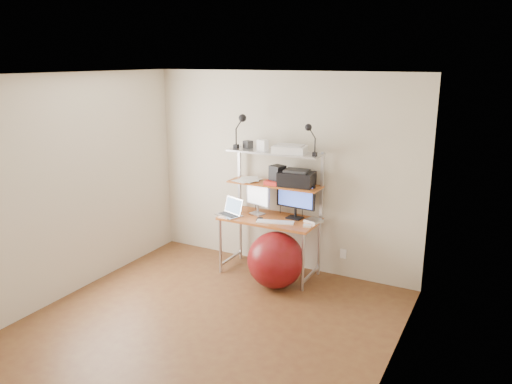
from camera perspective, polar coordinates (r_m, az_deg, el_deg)
room at (r=4.81m, az=-5.95°, el=-1.87°), size 3.60×3.60×3.60m
computer_desk at (r=6.15m, az=1.84°, el=-0.89°), size 1.20×0.60×1.57m
wall_outlet at (r=6.31m, az=9.94°, el=-6.97°), size 0.08×0.01×0.12m
monitor_silver at (r=6.25m, az=0.21°, el=-0.55°), size 0.37×0.17×0.42m
monitor_black at (r=6.09m, az=4.55°, el=-0.67°), size 0.52×0.16×0.51m
laptop at (r=6.25m, az=-2.86°, el=-2.25°), size 0.38×0.34×0.27m
keyboard at (r=5.98m, az=2.20°, el=-3.44°), size 0.47×0.25×0.01m
mouse at (r=5.85m, az=5.87°, el=-3.88°), size 0.10×0.08×0.03m
mac_mini at (r=6.04m, az=6.63°, el=-3.26°), size 0.22×0.22×0.03m
phone at (r=6.10m, az=0.40°, el=-3.09°), size 0.09×0.13×0.01m
printer at (r=6.03m, az=4.66°, el=1.58°), size 0.44×0.32×0.20m
nas_cube at (r=6.10m, az=2.46°, el=1.98°), size 0.20×0.20×0.23m
red_box at (r=6.07m, az=1.85°, el=1.05°), size 0.18×0.13×0.05m
scanner at (r=5.95m, az=3.87°, el=4.92°), size 0.42×0.30×0.10m
box_white at (r=6.10m, az=0.76°, el=5.36°), size 0.13×0.11×0.13m
box_grey at (r=6.27m, az=-0.93°, el=5.46°), size 0.12×0.12×0.09m
clip_lamp_left at (r=6.16m, az=-1.71°, el=7.81°), size 0.17×0.10×0.44m
clip_lamp_right at (r=5.77m, az=6.16°, el=6.77°), size 0.15×0.08×0.37m
exercise_ball at (r=5.95m, az=2.25°, el=-7.77°), size 0.67×0.67×0.67m
paper_stack at (r=6.30m, az=-0.89°, el=1.44°), size 0.35×0.40×0.02m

